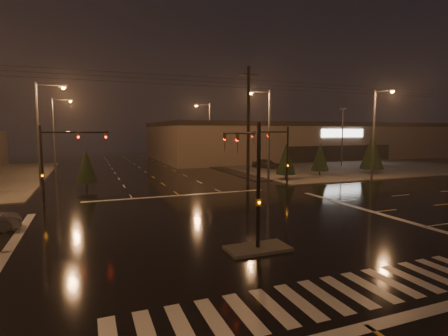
{
  "coord_description": "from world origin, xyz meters",
  "views": [
    {
      "loc": [
        -7.33,
        -18.31,
        5.61
      ],
      "look_at": [
        1.6,
        4.45,
        3.0
      ],
      "focal_mm": 28.0,
      "sensor_mm": 36.0,
      "label": 1
    }
  ],
  "objects": [
    {
      "name": "streetlight_4",
      "position": [
        11.18,
        36.0,
        5.8
      ],
      "size": [
        2.77,
        0.32,
        10.0
      ],
      "color": "#38383A",
      "rests_on": "ground"
    },
    {
      "name": "retail_building",
      "position": [
        35.0,
        45.99,
        3.84
      ],
      "size": [
        60.2,
        28.3,
        7.2
      ],
      "color": "#766554",
      "rests_on": "ground"
    },
    {
      "name": "conifer_2",
      "position": [
        26.94,
        16.6,
        3.01
      ],
      "size": [
        2.96,
        2.96,
        5.33
      ],
      "color": "black",
      "rests_on": "ground"
    },
    {
      "name": "utility_pole_1",
      "position": [
        8.0,
        14.0,
        6.13
      ],
      "size": [
        2.2,
        0.32,
        12.0
      ],
      "color": "black",
      "rests_on": "ground"
    },
    {
      "name": "crosswalk",
      "position": [
        0.0,
        -9.0,
        0.01
      ],
      "size": [
        15.0,
        2.6,
        0.01
      ],
      "primitive_type": "cube",
      "color": "beige",
      "rests_on": "ground"
    },
    {
      "name": "stop_bar_far",
      "position": [
        0.0,
        11.0,
        0.01
      ],
      "size": [
        16.0,
        0.5,
        0.01
      ],
      "primitive_type": "cube",
      "color": "beige",
      "rests_on": "ground"
    },
    {
      "name": "streetlight_1",
      "position": [
        -11.18,
        18.0,
        5.8
      ],
      "size": [
        2.77,
        0.32,
        10.0
      ],
      "color": "#38383A",
      "rests_on": "ground"
    },
    {
      "name": "conifer_3",
      "position": [
        -7.49,
        17.15,
        2.27
      ],
      "size": [
        2.01,
        2.01,
        3.85
      ],
      "color": "black",
      "rests_on": "ground"
    },
    {
      "name": "stop_bar_near",
      "position": [
        0.0,
        -11.0,
        0.01
      ],
      "size": [
        16.0,
        0.5,
        0.01
      ],
      "primitive_type": "cube",
      "color": "beige",
      "rests_on": "ground"
    },
    {
      "name": "signal_mast_ne",
      "position": [
        9.5,
        10.14,
        3.79
      ],
      "size": [
        4.84,
        1.86,
        6.0
      ],
      "color": "black",
      "rests_on": "ground"
    },
    {
      "name": "conifer_1",
      "position": [
        19.51,
        17.46,
        2.4
      ],
      "size": [
        2.18,
        2.18,
        4.11
      ],
      "color": "black",
      "rests_on": "ground"
    },
    {
      "name": "median_island",
      "position": [
        0.0,
        -4.0,
        0.07
      ],
      "size": [
        3.0,
        1.6,
        0.15
      ],
      "primitive_type": "cube",
      "color": "#4B4843",
      "rests_on": "ground"
    },
    {
      "name": "parking_lot",
      "position": [
        35.0,
        28.0,
        0.04
      ],
      "size": [
        50.0,
        24.0,
        0.08
      ],
      "primitive_type": "cube",
      "color": "black",
      "rests_on": "ground"
    },
    {
      "name": "streetlight_3",
      "position": [
        11.18,
        16.0,
        5.8
      ],
      "size": [
        2.77,
        0.32,
        10.0
      ],
      "color": "#38383A",
      "rests_on": "ground"
    },
    {
      "name": "sidewalk_ne",
      "position": [
        30.0,
        30.0,
        0.06
      ],
      "size": [
        36.0,
        36.0,
        0.12
      ],
      "primitive_type": "cube",
      "color": "#4B4843",
      "rests_on": "ground"
    },
    {
      "name": "streetlight_2",
      "position": [
        -11.18,
        34.0,
        5.8
      ],
      "size": [
        2.77,
        0.32,
        10.0
      ],
      "color": "#38383A",
      "rests_on": "ground"
    },
    {
      "name": "conifer_0",
      "position": [
        13.6,
        15.82,
        2.45
      ],
      "size": [
        2.24,
        2.24,
        4.2
      ],
      "color": "black",
      "rests_on": "ground"
    },
    {
      "name": "signal_mast_nw",
      "position": [
        -9.5,
        10.14,
        3.79
      ],
      "size": [
        4.84,
        1.86,
        6.0
      ],
      "color": "black",
      "rests_on": "ground"
    },
    {
      "name": "streetlight_6",
      "position": [
        22.0,
        11.18,
        5.8
      ],
      "size": [
        0.32,
        2.77,
        10.0
      ],
      "color": "#38383A",
      "rests_on": "ground"
    },
    {
      "name": "signal_mast_median",
      "position": [
        0.0,
        -3.07,
        3.75
      ],
      "size": [
        0.25,
        4.59,
        6.0
      ],
      "color": "black",
      "rests_on": "ground"
    },
    {
      "name": "car_parked",
      "position": [
        17.34,
        27.29,
        0.75
      ],
      "size": [
        3.84,
        4.66,
        1.5
      ],
      "primitive_type": "imported",
      "rotation": [
        0.0,
        0.0,
        0.56
      ],
      "color": "black",
      "rests_on": "ground"
    },
    {
      "name": "ground",
      "position": [
        0.0,
        0.0,
        0.0
      ],
      "size": [
        140.0,
        140.0,
        0.0
      ],
      "primitive_type": "plane",
      "color": "black",
      "rests_on": "ground"
    }
  ]
}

